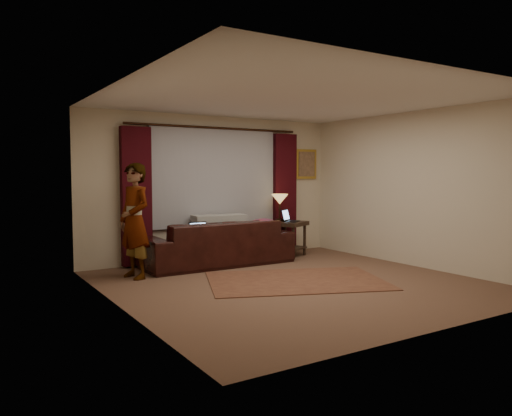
{
  "coord_description": "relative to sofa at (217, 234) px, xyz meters",
  "views": [
    {
      "loc": [
        -4.19,
        -5.66,
        1.57
      ],
      "look_at": [
        0.1,
        1.2,
        1.0
      ],
      "focal_mm": 35.0,
      "sensor_mm": 36.0,
      "label": 1
    }
  ],
  "objects": [
    {
      "name": "floor",
      "position": [
        0.27,
        -1.87,
        -0.53
      ],
      "size": [
        5.0,
        5.0,
        0.01
      ],
      "primitive_type": "cube",
      "color": "brown",
      "rests_on": "ground"
    },
    {
      "name": "ceiling",
      "position": [
        0.27,
        -1.87,
        2.08
      ],
      "size": [
        5.0,
        5.0,
        0.02
      ],
      "primitive_type": "cube",
      "color": "silver",
      "rests_on": "ground"
    },
    {
      "name": "wall_back",
      "position": [
        0.27,
        0.63,
        0.78
      ],
      "size": [
        5.0,
        0.02,
        2.6
      ],
      "primitive_type": "cube",
      "color": "beige",
      "rests_on": "ground"
    },
    {
      "name": "wall_front",
      "position": [
        0.27,
        -4.37,
        0.78
      ],
      "size": [
        5.0,
        0.02,
        2.6
      ],
      "primitive_type": "cube",
      "color": "beige",
      "rests_on": "ground"
    },
    {
      "name": "wall_left",
      "position": [
        -2.23,
        -1.87,
        0.78
      ],
      "size": [
        0.02,
        5.0,
        2.6
      ],
      "primitive_type": "cube",
      "color": "beige",
      "rests_on": "ground"
    },
    {
      "name": "wall_right",
      "position": [
        2.77,
        -1.87,
        0.78
      ],
      "size": [
        0.02,
        5.0,
        2.6
      ],
      "primitive_type": "cube",
      "color": "beige",
      "rests_on": "ground"
    },
    {
      "name": "sheer_curtain",
      "position": [
        0.27,
        0.57,
        0.98
      ],
      "size": [
        2.5,
        0.05,
        1.8
      ],
      "primitive_type": "cube",
      "color": "#9A99A1",
      "rests_on": "wall_back"
    },
    {
      "name": "drape_left",
      "position": [
        -1.23,
        0.52,
        0.66
      ],
      "size": [
        0.5,
        0.14,
        2.3
      ],
      "primitive_type": "cube",
      "color": "#32070C",
      "rests_on": "floor"
    },
    {
      "name": "drape_right",
      "position": [
        1.77,
        0.52,
        0.66
      ],
      "size": [
        0.5,
        0.14,
        2.3
      ],
      "primitive_type": "cube",
      "color": "#32070C",
      "rests_on": "floor"
    },
    {
      "name": "curtain_rod",
      "position": [
        0.27,
        0.52,
        1.86
      ],
      "size": [
        0.04,
        0.04,
        3.4
      ],
      "primitive_type": "cylinder",
      "color": "black",
      "rests_on": "wall_back"
    },
    {
      "name": "picture_frame",
      "position": [
        2.37,
        0.6,
        1.23
      ],
      "size": [
        0.5,
        0.04,
        0.6
      ],
      "primitive_type": "cube",
      "color": "gold",
      "rests_on": "wall_back"
    },
    {
      "name": "sofa",
      "position": [
        0.0,
        0.0,
        0.0
      ],
      "size": [
        2.6,
        1.13,
        1.05
      ],
      "primitive_type": "imported",
      "rotation": [
        0.0,
        0.0,
        3.15
      ],
      "color": "black",
      "rests_on": "floor"
    },
    {
      "name": "throw_blanket",
      "position": [
        0.18,
        0.26,
        0.53
      ],
      "size": [
        0.97,
        0.47,
        0.11
      ],
      "primitive_type": "cube",
      "rotation": [
        0.0,
        0.0,
        -0.11
      ],
      "color": "#9D9D97",
      "rests_on": "sofa"
    },
    {
      "name": "clothing_pile",
      "position": [
        0.84,
        -0.16,
        0.12
      ],
      "size": [
        0.64,
        0.55,
        0.23
      ],
      "primitive_type": "ellipsoid",
      "rotation": [
        0.0,
        0.0,
        -0.26
      ],
      "color": "brown",
      "rests_on": "sofa"
    },
    {
      "name": "laptop_sofa",
      "position": [
        -0.37,
        -0.15,
        0.11
      ],
      "size": [
        0.33,
        0.35,
        0.23
      ],
      "primitive_type": null,
      "rotation": [
        0.0,
        0.0,
        -0.04
      ],
      "color": "black",
      "rests_on": "sofa"
    },
    {
      "name": "area_rug",
      "position": [
        0.37,
        -1.77,
        -0.52
      ],
      "size": [
        2.96,
        2.49,
        0.01
      ],
      "primitive_type": "cube",
      "rotation": [
        0.0,
        0.0,
        -0.38
      ],
      "color": "brown",
      "rests_on": "floor"
    },
    {
      "name": "end_table",
      "position": [
        1.58,
        0.09,
        -0.2
      ],
      "size": [
        0.75,
        0.75,
        0.66
      ],
      "primitive_type": "cube",
      "rotation": [
        0.0,
        0.0,
        0.41
      ],
      "color": "black",
      "rests_on": "floor"
    },
    {
      "name": "tiffany_lamp",
      "position": [
        1.47,
        0.24,
        0.39
      ],
      "size": [
        0.43,
        0.43,
        0.52
      ],
      "primitive_type": null,
      "rotation": [
        0.0,
        0.0,
        0.46
      ],
      "color": "olive",
      "rests_on": "end_table"
    },
    {
      "name": "laptop_table",
      "position": [
        1.6,
        0.03,
        0.25
      ],
      "size": [
        0.46,
        0.47,
        0.23
      ],
      "primitive_type": null,
      "rotation": [
        0.0,
        0.0,
        0.6
      ],
      "color": "black",
      "rests_on": "end_table"
    },
    {
      "name": "person",
      "position": [
        -1.54,
        -0.34,
        0.34
      ],
      "size": [
        0.61,
        0.61,
        1.72
      ],
      "primitive_type": "imported",
      "rotation": [
        0.0,
        0.0,
        -1.32
      ],
      "color": "#9D9D97",
      "rests_on": "floor"
    }
  ]
}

